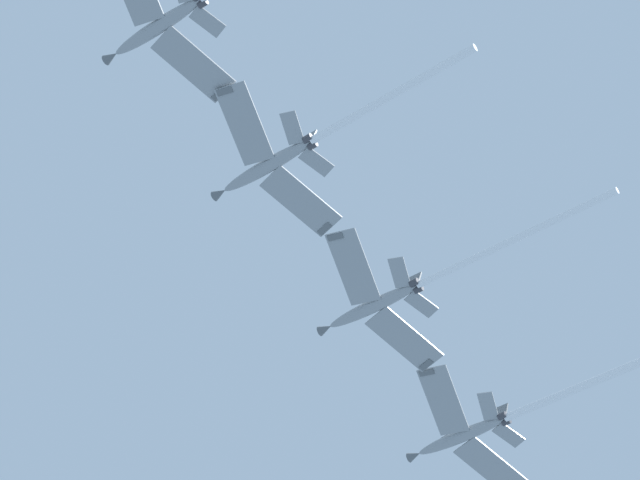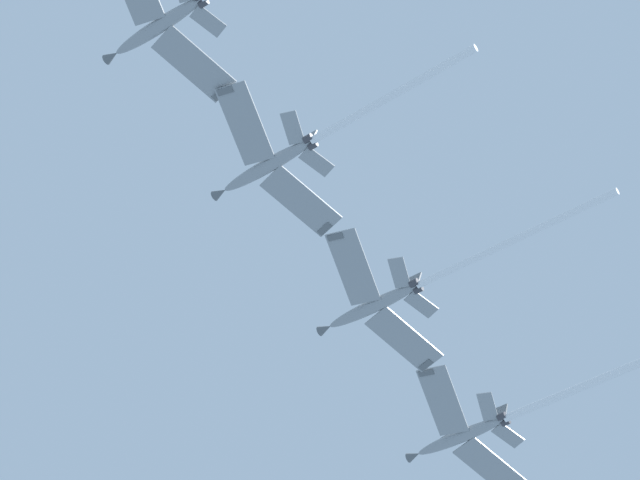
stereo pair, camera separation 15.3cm
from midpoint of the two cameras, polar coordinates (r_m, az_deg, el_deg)
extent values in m
ellipsoid|color=gray|center=(143.39, -6.88, 8.99)|extent=(10.54, 8.43, 4.34)
cone|color=#595E60|center=(146.52, -8.85, 7.70)|extent=(2.20, 2.07, 1.56)
ellipsoid|color=black|center=(144.87, -7.43, 8.66)|extent=(2.95, 2.56, 1.58)
cube|color=gray|center=(143.59, -5.40, 7.43)|extent=(6.74, 9.67, 1.10)
cube|color=#595E60|center=(144.19, -4.34, 6.20)|extent=(1.91, 1.33, 0.57)
cube|color=gray|center=(141.47, -4.79, 9.23)|extent=(2.84, 3.98, 0.61)
cylinder|color=#38383D|center=(140.84, -4.99, 9.98)|extent=(1.42, 1.34, 1.03)
ellipsoid|color=gray|center=(145.64, -2.26, 3.16)|extent=(10.59, 8.39, 4.18)
cone|color=#595E60|center=(148.60, -4.30, 2.00)|extent=(2.19, 2.06, 1.55)
ellipsoid|color=black|center=(147.06, -2.85, 2.89)|extent=(2.96, 2.55, 1.54)
cube|color=gray|center=(144.08, -3.23, 4.95)|extent=(9.19, 8.47, 1.05)
cube|color=#595E60|center=(143.32, -4.08, 6.32)|extent=(1.67, 1.82, 0.55)
cube|color=gray|center=(146.52, -0.84, 1.65)|extent=(6.70, 9.67, 1.05)
cube|color=#595E60|center=(147.64, 0.17, 0.48)|extent=(1.91, 1.32, 0.55)
cube|color=gray|center=(143.07, -1.21, 4.78)|extent=(3.97, 3.55, 0.58)
cube|color=gray|center=(144.14, -0.17, 3.34)|extent=(2.83, 3.98, 0.58)
cube|color=#595E60|center=(144.91, -0.64, 4.25)|extent=(2.52, 1.92, 3.29)
cylinder|color=#38383D|center=(143.08, -0.54, 4.33)|extent=(1.41, 1.33, 1.02)
cylinder|color=#38383D|center=(143.29, -0.34, 4.04)|extent=(1.41, 1.33, 1.02)
cylinder|color=white|center=(139.44, 3.01, 6.12)|extent=(16.68, 12.61, 5.71)
ellipsoid|color=gray|center=(151.29, 2.24, -2.81)|extent=(10.51, 8.46, 4.36)
cone|color=#595E60|center=(154.19, 0.19, -3.78)|extent=(2.20, 2.07, 1.57)
ellipsoid|color=black|center=(152.67, 1.63, -3.00)|extent=(2.95, 2.56, 1.58)
cube|color=gray|center=(149.06, 1.38, -1.16)|extent=(9.22, 8.41, 1.11)
cube|color=#595E60|center=(147.75, 0.62, 0.14)|extent=(1.66, 1.82, 0.57)
cube|color=gray|center=(152.84, 3.56, -4.23)|extent=(6.76, 9.67, 1.11)
cube|color=#595E60|center=(154.46, 4.47, -5.31)|extent=(1.90, 1.34, 0.57)
cube|color=gray|center=(148.47, 3.35, -1.39)|extent=(3.97, 3.53, 0.61)
cube|color=gray|center=(150.11, 4.28, -2.73)|extent=(2.85, 3.98, 0.61)
cube|color=#595E60|center=(150.54, 3.84, -1.82)|extent=(2.53, 1.97, 3.32)
cylinder|color=#38383D|center=(148.72, 3.98, -1.83)|extent=(1.42, 1.34, 1.03)
cylinder|color=#38383D|center=(149.05, 4.16, -2.10)|extent=(1.42, 1.34, 1.03)
cylinder|color=white|center=(144.56, 8.19, 0.00)|extent=(19.59, 15.02, 6.99)
ellipsoid|color=gray|center=(159.98, 5.98, -8.27)|extent=(10.55, 8.40, 4.42)
cone|color=#595E60|center=(162.81, 3.97, -9.11)|extent=(2.21, 2.07, 1.57)
ellipsoid|color=black|center=(161.32, 5.37, -8.41)|extent=(2.96, 2.55, 1.59)
cube|color=gray|center=(157.21, 5.20, -6.80)|extent=(9.19, 8.44, 1.12)
cube|color=#595E60|center=(155.45, 4.49, -5.64)|extent=(1.67, 1.81, 0.58)
cube|color=gray|center=(162.10, 7.21, -9.53)|extent=(6.71, 9.67, 1.12)
cube|color=gray|center=(156.98, 7.08, -7.02)|extent=(3.97, 3.54, 0.62)
cube|color=gray|center=(159.11, 7.94, -8.21)|extent=(2.83, 3.98, 0.62)
cube|color=#595E60|center=(159.23, 7.51, -7.35)|extent=(2.55, 1.96, 3.33)
cylinder|color=#38383D|center=(157.44, 7.68, -7.41)|extent=(1.42, 1.34, 1.03)
cylinder|color=#38383D|center=(157.86, 7.85, -7.65)|extent=(1.42, 1.34, 1.03)
cylinder|color=white|center=(153.11, 12.11, -5.65)|extent=(21.46, 16.24, 7.80)
camera|label=1|loc=(0.08, 89.97, -0.08)|focal=75.51mm
camera|label=2|loc=(0.08, -90.03, 0.08)|focal=75.51mm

